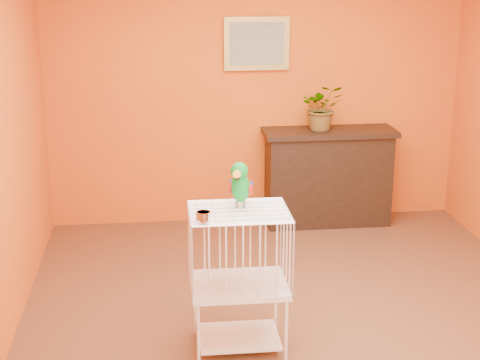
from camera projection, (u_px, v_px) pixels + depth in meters
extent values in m
plane|color=brown|center=(298.00, 322.00, 5.30)|extent=(4.50, 4.50, 0.00)
plane|color=#C94912|center=(256.00, 90.00, 7.07)|extent=(4.00, 0.00, 4.00)
plane|color=#C94912|center=(419.00, 291.00, 2.79)|extent=(4.00, 0.00, 4.00)
cube|color=black|center=(328.00, 179.00, 7.18)|extent=(1.19, 0.40, 0.89)
cube|color=black|center=(330.00, 132.00, 7.05)|extent=(1.27, 0.46, 0.05)
cube|color=black|center=(332.00, 185.00, 7.01)|extent=(0.83, 0.02, 0.45)
cube|color=#4F1816|center=(304.00, 191.00, 7.14)|extent=(0.05, 0.18, 0.28)
cube|color=#2C5229|center=(312.00, 191.00, 7.14)|extent=(0.05, 0.18, 0.28)
cube|color=#4F1816|center=(321.00, 191.00, 7.15)|extent=(0.05, 0.18, 0.28)
cube|color=#2C5229|center=(331.00, 190.00, 7.17)|extent=(0.05, 0.18, 0.28)
cube|color=#4F1816|center=(341.00, 190.00, 7.18)|extent=(0.05, 0.18, 0.28)
imported|color=#26722D|center=(323.00, 113.00, 6.95)|extent=(0.42, 0.46, 0.34)
cube|color=#A68F3B|center=(257.00, 44.00, 6.91)|extent=(0.62, 0.03, 0.50)
cube|color=gray|center=(257.00, 44.00, 6.90)|extent=(0.52, 0.01, 0.40)
cube|color=white|center=(239.00, 337.00, 4.94)|extent=(0.54, 0.42, 0.02)
cube|color=white|center=(239.00, 285.00, 4.83)|extent=(0.63, 0.49, 0.04)
cube|color=white|center=(239.00, 212.00, 4.68)|extent=(0.63, 0.49, 0.01)
cylinder|color=white|center=(198.00, 336.00, 4.66)|extent=(0.02, 0.02, 0.44)
cylinder|color=white|center=(286.00, 331.00, 4.72)|extent=(0.02, 0.02, 0.44)
cylinder|color=white|center=(195.00, 305.00, 5.07)|extent=(0.02, 0.02, 0.44)
cylinder|color=white|center=(276.00, 301.00, 5.13)|extent=(0.02, 0.02, 0.44)
cylinder|color=silver|center=(203.00, 217.00, 4.47)|extent=(0.09, 0.09, 0.06)
cylinder|color=#59544C|center=(237.00, 205.00, 4.74)|extent=(0.01, 0.01, 0.05)
cylinder|color=#59544C|center=(244.00, 205.00, 4.73)|extent=(0.01, 0.01, 0.05)
ellipsoid|color=#0A8927|center=(241.00, 187.00, 4.70)|extent=(0.17, 0.20, 0.23)
ellipsoid|color=#0A8927|center=(239.00, 171.00, 4.63)|extent=(0.14, 0.15, 0.11)
cone|color=orange|center=(238.00, 175.00, 4.58)|extent=(0.07, 0.09, 0.07)
cone|color=black|center=(238.00, 178.00, 4.60)|extent=(0.04, 0.04, 0.03)
sphere|color=black|center=(233.00, 170.00, 4.62)|extent=(0.02, 0.02, 0.02)
sphere|color=black|center=(245.00, 170.00, 4.60)|extent=(0.02, 0.02, 0.02)
ellipsoid|color=#A50C0C|center=(231.00, 188.00, 4.72)|extent=(0.05, 0.07, 0.08)
ellipsoid|color=navy|center=(250.00, 189.00, 4.70)|extent=(0.05, 0.07, 0.08)
cone|color=#0A8927|center=(243.00, 195.00, 4.79)|extent=(0.12, 0.17, 0.12)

